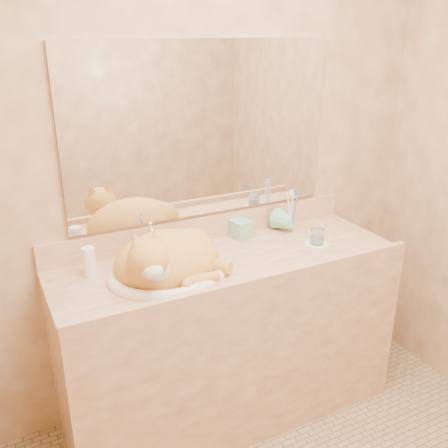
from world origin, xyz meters
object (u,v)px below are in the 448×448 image
sink_basin (168,258)px  soap_dispenser (247,221)px  toothbrush_cup (292,224)px  water_glass (317,236)px  vanity_counter (229,338)px  cat (166,257)px

sink_basin → soap_dispenser: (0.49, 0.18, 0.02)m
soap_dispenser → toothbrush_cup: 0.25m
sink_basin → water_glass: (0.75, -0.03, -0.03)m
toothbrush_cup → water_glass: size_ratio=1.50×
vanity_counter → cat: cat is taller
vanity_counter → cat: 0.60m
sink_basin → water_glass: 0.76m
cat → toothbrush_cup: (0.73, 0.15, -0.03)m
cat → water_glass: 0.76m
vanity_counter → water_glass: water_glass is taller
water_glass → cat: bearing=177.3°
vanity_counter → toothbrush_cup: 0.65m
cat → vanity_counter: bearing=0.0°
soap_dispenser → toothbrush_cup: bearing=-18.0°
vanity_counter → cat: bearing=-177.0°
toothbrush_cup → water_glass: toothbrush_cup is taller
vanity_counter → toothbrush_cup: bearing=17.2°
soap_dispenser → toothbrush_cup: (0.24, -0.03, -0.05)m
cat → water_glass: cat is taller
sink_basin → toothbrush_cup: 0.75m
sink_basin → water_glass: bearing=-17.2°
cat → soap_dispenser: size_ratio=2.38×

